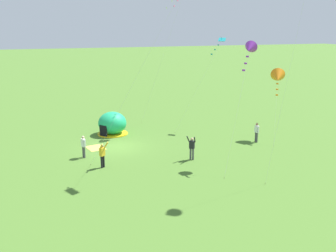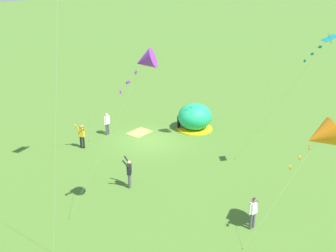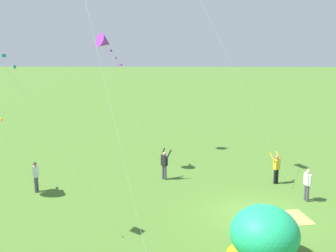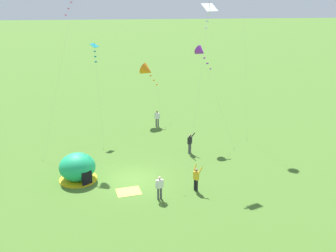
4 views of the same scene
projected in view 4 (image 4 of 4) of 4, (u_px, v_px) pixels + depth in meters
ground_plane at (133, 180)px, 29.64m from camera, size 300.00×300.00×0.00m
popup_tent at (77, 168)px, 29.35m from camera, size 2.81×2.81×2.10m
picnic_blanket at (129, 192)px, 27.94m from camera, size 1.92×1.60×0.01m
person_near_tent at (157, 118)px, 40.46m from camera, size 0.59×0.25×1.72m
person_far_back at (196, 178)px, 27.79m from camera, size 0.68×0.72×1.89m
person_strolling at (190, 142)px, 34.05m from camera, size 0.69×0.71×1.89m
person_with_toddler at (160, 187)px, 26.65m from camera, size 0.57×0.33×1.72m
kite_teal at (95, 51)px, 36.68m from camera, size 1.15×5.46×8.81m
kite_purple at (201, 52)px, 35.18m from camera, size 3.43×3.79×8.80m
kite_orange at (147, 71)px, 41.08m from camera, size 3.35×2.55×6.22m
kite_white at (209, 12)px, 29.14m from camera, size 3.17×6.80×12.74m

